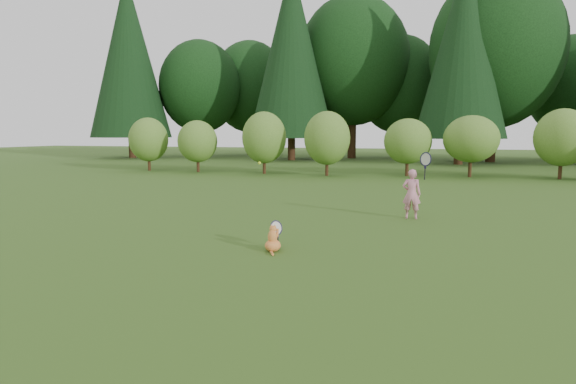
% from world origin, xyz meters
% --- Properties ---
extents(ground, '(100.00, 100.00, 0.00)m').
position_xyz_m(ground, '(0.00, 0.00, 0.00)').
color(ground, '#2B5217').
rests_on(ground, ground).
extents(shrub_row, '(28.00, 3.00, 2.80)m').
position_xyz_m(shrub_row, '(0.00, 13.00, 1.40)').
color(shrub_row, '#466E22').
rests_on(shrub_row, ground).
extents(woodland_backdrop, '(48.00, 10.00, 15.00)m').
position_xyz_m(woodland_backdrop, '(0.00, 23.00, 7.50)').
color(woodland_backdrop, black).
rests_on(woodland_backdrop, ground).
extents(child, '(0.58, 0.34, 1.59)m').
position_xyz_m(child, '(2.44, 2.54, 0.56)').
color(child, pink).
rests_on(child, ground).
extents(cat, '(0.31, 0.61, 0.56)m').
position_xyz_m(cat, '(0.49, -1.00, 0.21)').
color(cat, '#D15428').
rests_on(cat, ground).
extents(tennis_ball, '(0.06, 0.06, 0.06)m').
position_xyz_m(tennis_ball, '(-0.69, 1.67, 1.19)').
color(tennis_ball, '#A6D519').
rests_on(tennis_ball, ground).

